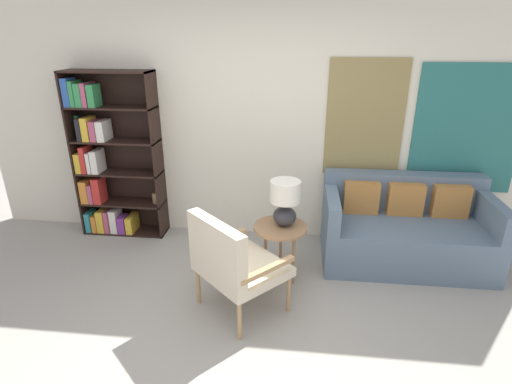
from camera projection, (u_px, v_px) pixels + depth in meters
ground_plane at (234, 357)px, 2.96m from camera, size 14.00×14.00×0.00m
wall_back at (268, 120)px, 4.32m from camera, size 6.40×0.08×2.70m
bookshelf at (107, 162)px, 4.51m from camera, size 0.96×0.30×1.87m
armchair at (231, 260)px, 3.24m from camera, size 0.90×0.90×0.90m
couch at (404, 230)px, 4.13m from camera, size 1.66×0.87×0.86m
side_table at (280, 232)px, 3.72m from camera, size 0.50×0.50×0.57m
table_lamp at (285, 200)px, 3.63m from camera, size 0.28×0.28×0.44m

